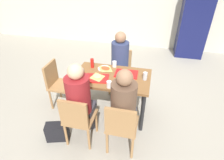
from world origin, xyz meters
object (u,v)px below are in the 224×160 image
Objects in this scene: paper_plate_center at (104,68)px; condiment_bottle at (92,63)px; person_in_red at (80,97)px; plastic_cup_b at (109,84)px; chair_near_right at (121,125)px; pizza_slice_d at (122,84)px; tray_red_near at (97,78)px; handbag at (57,132)px; drink_fridge at (194,21)px; chair_left_end at (57,82)px; chair_far_side at (121,68)px; chair_near_left at (78,118)px; paper_plate_near_edge at (121,84)px; foil_bundle at (81,70)px; plastic_cup_a at (114,64)px; soda_can at (145,76)px; pizza_slice_c at (105,68)px; person_in_brown_jacket at (124,104)px; person_far_side at (120,60)px; tray_red_far at (126,74)px; pizza_slice_b at (126,72)px; pizza_slice_a at (97,77)px; main_table at (112,82)px.

paper_plate_center is 1.38× the size of condiment_bottle.
person_in_red is 0.82m from paper_plate_center.
plastic_cup_b is at bearing -67.61° from paper_plate_center.
chair_near_right is 3.20× the size of pizza_slice_d.
tray_red_near is 1.12× the size of handbag.
pizza_slice_d is 3.34m from drink_fridge.
paper_plate_center is at bearing 0.00° from condiment_bottle.
chair_left_end is 0.95m from person_in_red.
chair_far_side is 3.79× the size of paper_plate_center.
plastic_cup_b is at bearing 53.16° from chair_near_left.
foil_bundle reaches higher than paper_plate_near_edge.
person_in_red is at bearing -41.63° from chair_left_end.
soda_can is at bearing -28.35° from plastic_cup_a.
soda_can is at bearing -109.92° from drink_fridge.
chair_near_right is 3.79× the size of paper_plate_center.
person_in_red reaches higher than tray_red_near.
condiment_bottle is (-0.23, 0.02, 0.06)m from pizza_slice_c.
chair_far_side is 0.67× the size of person_in_brown_jacket.
chair_far_side is 0.94m from soda_can.
plastic_cup_a is (-0.03, -0.30, 0.06)m from person_far_side.
person_in_brown_jacket reaches higher than foil_bundle.
foil_bundle is at bearing 109.55° from person_in_red.
person_in_red reaches higher than soda_can.
drink_fridge reaches higher than chair_near_left.
chair_near_right is at bearing -72.70° from plastic_cup_a.
drink_fridge is at bearing 55.63° from person_far_side.
tray_red_far is at bearing 66.74° from plastic_cup_b.
condiment_bottle is 1.21m from handbag.
drink_fridge reaches higher than paper_plate_near_edge.
tray_red_near reaches higher than paper_plate_center.
pizza_slice_d is (0.50, 0.54, 0.27)m from chair_near_left.
pizza_slice_c is (0.83, 0.18, 0.27)m from chair_left_end.
soda_can is at bearing 43.49° from chair_near_left.
handbag is (-0.83, -0.56, -0.60)m from paper_plate_near_edge.
paper_plate_center is at bearing 120.66° from person_in_brown_jacket.
paper_plate_center is 0.71m from soda_can.
pizza_slice_c is (-0.45, 0.93, 0.27)m from chair_near_right.
chair_near_left is at bearing 2.56° from handbag.
pizza_slice_b reaches higher than paper_plate_center.
person_in_red reaches higher than tray_red_far.
foil_bundle is at bearing -146.49° from paper_plate_center.
handbag is 0.17× the size of drink_fridge.
plastic_cup_b is 3.50m from drink_fridge.
drink_fridge is at bearing 63.83° from pizza_slice_b.
chair_near_right is 3.79× the size of paper_plate_near_edge.
chair_near_left is 0.66m from person_in_brown_jacket.
person_in_red is at bearing -106.37° from plastic_cup_a.
chair_left_end is at bearing 170.11° from pizza_slice_d.
person_far_side is 0.74m from pizza_slice_a.
handbag is (-0.65, -0.76, -0.50)m from main_table.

